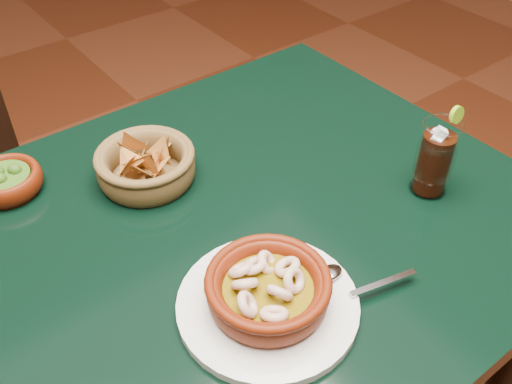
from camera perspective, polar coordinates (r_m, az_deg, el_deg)
dining_table at (r=0.93m, az=-7.76°, el=-10.28°), size 1.20×0.80×0.75m
shrimp_plate at (r=0.76m, az=1.22°, el=-10.06°), size 0.32×0.24×0.08m
chip_basket at (r=0.97m, az=-10.94°, el=2.63°), size 0.20×0.20×0.11m
guacamole_ramekin at (r=1.02m, az=-23.68°, el=1.09°), size 0.13×0.13×0.05m
cola_drink at (r=0.95m, az=17.46°, el=3.22°), size 0.13×0.13×0.15m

